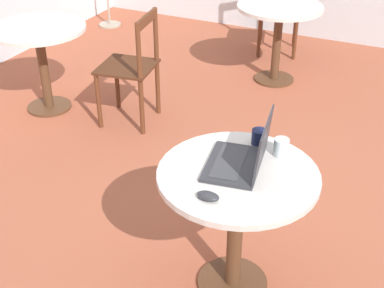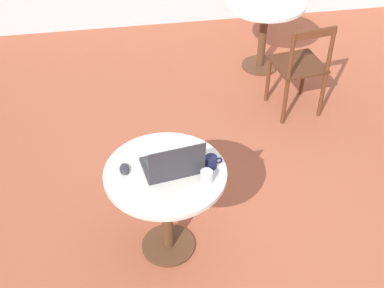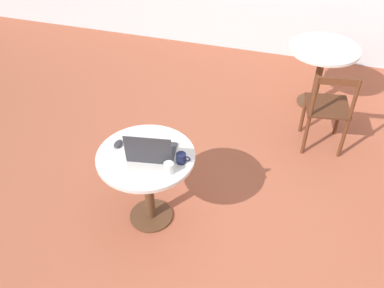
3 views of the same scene
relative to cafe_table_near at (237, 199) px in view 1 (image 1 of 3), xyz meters
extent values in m
plane|color=#9E5138|center=(0.61, -0.03, -0.55)|extent=(16.00, 16.00, 0.00)
cylinder|color=#51331E|center=(0.00, 0.00, -0.54)|extent=(0.36, 0.36, 0.02)
cylinder|color=#51331E|center=(0.00, 0.00, -0.21)|extent=(0.08, 0.08, 0.65)
cylinder|color=silver|center=(0.00, 0.00, 0.13)|extent=(0.75, 0.75, 0.03)
cylinder|color=#51331E|center=(2.54, 0.59, -0.54)|extent=(0.36, 0.36, 0.02)
cylinder|color=#51331E|center=(2.54, 0.59, -0.21)|extent=(0.08, 0.08, 0.65)
cylinder|color=silver|center=(2.54, 0.59, 0.13)|extent=(0.75, 0.75, 0.03)
cylinder|color=#51331E|center=(1.20, 2.12, -0.54)|extent=(0.36, 0.36, 0.02)
cylinder|color=#51331E|center=(1.20, 2.12, -0.21)|extent=(0.08, 0.08, 0.65)
cylinder|color=silver|center=(1.20, 2.12, 0.13)|extent=(0.75, 0.75, 0.03)
cylinder|color=#562D19|center=(3.10, 0.57, -0.33)|extent=(0.04, 0.04, 0.45)
cylinder|color=#562D19|center=(3.01, 0.91, -0.33)|extent=(0.04, 0.04, 0.45)
cylinder|color=#562D19|center=(3.44, 0.67, -0.33)|extent=(0.04, 0.04, 0.45)
cylinder|color=#562D19|center=(3.35, 1.01, -0.33)|extent=(0.04, 0.04, 0.45)
cube|color=#492715|center=(3.23, 0.79, -0.09)|extent=(0.50, 0.50, 0.02)
cylinder|color=#562D19|center=(1.10, 1.55, -0.33)|extent=(0.04, 0.04, 0.45)
cylinder|color=#562D19|center=(1.45, 1.60, -0.33)|extent=(0.04, 0.04, 0.45)
cylinder|color=#562D19|center=(1.16, 1.20, -0.33)|extent=(0.04, 0.04, 0.45)
cylinder|color=#562D19|center=(1.51, 1.25, -0.33)|extent=(0.04, 0.04, 0.45)
cube|color=#492715|center=(1.31, 1.40, -0.09)|extent=(0.46, 0.46, 0.02)
cylinder|color=#562D19|center=(1.16, 1.20, 0.12)|extent=(0.04, 0.04, 0.41)
cylinder|color=#562D19|center=(1.51, 1.25, 0.12)|extent=(0.04, 0.04, 0.41)
cube|color=#562D19|center=(1.33, 1.22, 0.29)|extent=(0.38, 0.08, 0.07)
cylinder|color=#9E937F|center=(3.18, 2.80, -0.54)|extent=(0.26, 0.26, 0.02)
cube|color=#2D2D33|center=(0.04, 0.04, 0.16)|extent=(0.38, 0.29, 0.02)
cube|color=#38383D|center=(0.04, 0.06, 0.17)|extent=(0.31, 0.18, 0.00)
cube|color=#2D2D33|center=(0.06, -0.09, 0.29)|extent=(0.34, 0.08, 0.24)
cube|color=#9EB2C6|center=(0.06, -0.08, 0.29)|extent=(0.31, 0.07, 0.21)
ellipsoid|color=#2D2D33|center=(-0.24, 0.04, 0.16)|extent=(0.06, 0.10, 0.03)
cylinder|color=#141938|center=(0.28, 0.00, 0.19)|extent=(0.07, 0.07, 0.08)
torus|color=#141938|center=(0.33, 0.00, 0.19)|extent=(0.05, 0.01, 0.05)
cylinder|color=silver|center=(0.23, -0.13, 0.19)|extent=(0.07, 0.07, 0.09)
camera|label=1|loc=(-1.90, -0.66, 1.52)|focal=50.00mm
camera|label=2|loc=(-0.21, -2.32, 2.36)|focal=50.00mm
camera|label=3|loc=(1.00, -2.19, 2.27)|focal=40.00mm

